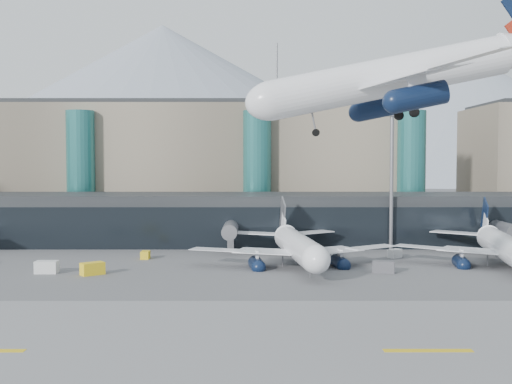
# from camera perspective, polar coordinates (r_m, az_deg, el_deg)

# --- Properties ---
(ground) EXTENTS (900.00, 900.00, 0.00)m
(ground) POSITION_cam_1_polar(r_m,az_deg,el_deg) (73.52, -3.68, -10.53)
(ground) COLOR #515154
(ground) RESTS_ON ground
(runway_strip) EXTENTS (400.00, 40.00, 0.04)m
(runway_strip) POSITION_cam_1_polar(r_m,az_deg,el_deg) (59.07, -4.63, -13.91)
(runway_strip) COLOR slate
(runway_strip) RESTS_ON ground
(runway_markings) EXTENTS (128.00, 1.00, 0.02)m
(runway_markings) POSITION_cam_1_polar(r_m,az_deg,el_deg) (59.07, -4.63, -13.88)
(runway_markings) COLOR gold
(runway_markings) RESTS_ON ground
(concourse) EXTENTS (170.00, 27.00, 10.00)m
(concourse) POSITION_cam_1_polar(r_m,az_deg,el_deg) (129.73, -2.10, -2.41)
(concourse) COLOR black
(concourse) RESTS_ON ground
(terminal_main) EXTENTS (130.00, 30.00, 31.00)m
(terminal_main) POSITION_cam_1_polar(r_m,az_deg,el_deg) (164.03, -10.47, 2.34)
(terminal_main) COLOR gray
(terminal_main) RESTS_ON ground
(teal_towers) EXTENTS (116.40, 19.40, 46.00)m
(teal_towers) POSITION_cam_1_polar(r_m,az_deg,el_deg) (146.69, -7.74, 1.73)
(teal_towers) COLOR #276D6B
(teal_towers) RESTS_ON ground
(mountain_ridge) EXTENTS (910.00, 400.00, 110.00)m
(mountain_ridge) POSITION_cam_1_polar(r_m,az_deg,el_deg) (452.39, 1.38, 6.62)
(mountain_ridge) COLOR gray
(mountain_ridge) RESTS_ON ground
(lightmast_mid) EXTENTS (3.00, 1.20, 25.60)m
(lightmast_mid) POSITION_cam_1_polar(r_m,az_deg,el_deg) (122.06, 11.96, 1.63)
(lightmast_mid) COLOR slate
(lightmast_mid) RESTS_ON ground
(hero_jet) EXTENTS (32.37, 32.79, 10.60)m
(hero_jet) POSITION_cam_1_polar(r_m,az_deg,el_deg) (63.53, 14.46, 11.06)
(hero_jet) COLOR white
(hero_jet) RESTS_ON ground
(jet_parked_mid) EXTENTS (35.77, 35.63, 11.59)m
(jet_parked_mid) POSITION_cam_1_polar(r_m,az_deg,el_deg) (104.78, 3.48, -4.02)
(jet_parked_mid) COLOR white
(jet_parked_mid) RESTS_ON ground
(jet_parked_right) EXTENTS (35.25, 35.40, 11.47)m
(jet_parked_right) POSITION_cam_1_polar(r_m,az_deg,el_deg) (111.93, 20.87, -3.79)
(jet_parked_right) COLOR white
(jet_parked_right) RESTS_ON ground
(veh_a) EXTENTS (3.31, 1.88, 1.86)m
(veh_a) POSITION_cam_1_polar(r_m,az_deg,el_deg) (101.56, -18.11, -6.36)
(veh_a) COLOR silver
(veh_a) RESTS_ON ground
(veh_b) EXTENTS (1.40, 2.28, 1.31)m
(veh_b) POSITION_cam_1_polar(r_m,az_deg,el_deg) (111.93, -9.81, -5.54)
(veh_b) COLOR yellow
(veh_b) RESTS_ON ground
(veh_c) EXTENTS (3.54, 2.42, 1.79)m
(veh_c) POSITION_cam_1_polar(r_m,az_deg,el_deg) (98.92, 11.27, -6.54)
(veh_c) COLOR #4E4E53
(veh_c) RESTS_ON ground
(veh_d) EXTENTS (2.82, 2.74, 1.47)m
(veh_d) POSITION_cam_1_polar(r_m,az_deg,el_deg) (114.02, 12.23, -5.37)
(veh_d) COLOR silver
(veh_d) RESTS_ON ground
(veh_g) EXTENTS (2.12, 2.65, 1.35)m
(veh_g) POSITION_cam_1_polar(r_m,az_deg,el_deg) (107.07, 6.40, -5.89)
(veh_g) COLOR silver
(veh_g) RESTS_ON ground
(veh_h) EXTENTS (3.71, 3.42, 1.84)m
(veh_h) POSITION_cam_1_polar(r_m,az_deg,el_deg) (98.33, -14.33, -6.62)
(veh_h) COLOR yellow
(veh_h) RESTS_ON ground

